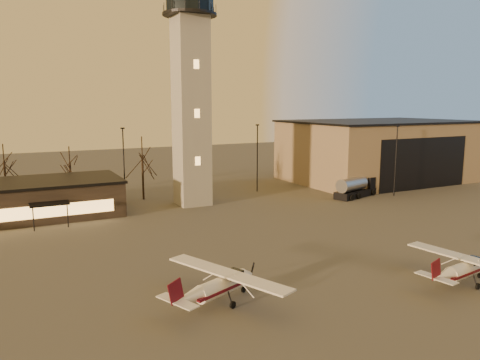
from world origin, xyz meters
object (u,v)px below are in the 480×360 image
(cessna_rear, at_px, (224,288))
(fuel_truck, at_px, (356,189))
(control_tower, at_px, (191,79))
(terminal, at_px, (7,201))
(hangar, at_px, (378,150))
(cessna_front, at_px, (466,272))

(cessna_rear, bearing_deg, fuel_truck, 14.71)
(control_tower, height_order, cessna_rear, control_tower)
(terminal, xyz_separation_m, fuel_truck, (44.59, -7.99, -1.01))
(hangar, xyz_separation_m, terminal, (-57.99, -2.00, -3.00))
(cessna_rear, bearing_deg, cessna_front, -38.84)
(control_tower, relative_size, hangar, 1.07)
(control_tower, bearing_deg, fuel_truck, -14.89)
(hangar, relative_size, cessna_rear, 3.03)
(hangar, bearing_deg, control_tower, -173.69)
(cessna_rear, bearing_deg, terminal, 89.66)
(terminal, relative_size, fuel_truck, 3.11)
(cessna_front, bearing_deg, fuel_truck, 55.35)
(terminal, height_order, fuel_truck, terminal)
(cessna_rear, relative_size, fuel_truck, 1.24)
(hangar, bearing_deg, terminal, -178.03)
(cessna_rear, xyz_separation_m, fuel_truck, (31.97, 23.83, 0.17))
(hangar, relative_size, terminal, 1.20)
(hangar, distance_m, cessna_front, 48.23)
(cessna_rear, bearing_deg, control_tower, 50.58)
(hangar, bearing_deg, cessna_rear, -143.31)
(hangar, relative_size, cessna_front, 3.09)
(control_tower, relative_size, fuel_truck, 4.00)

